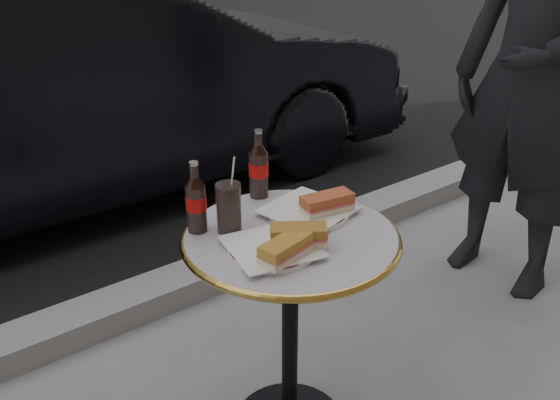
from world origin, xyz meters
TOP-DOWN VIEW (x-y plane):
  - curb at (0.00, 0.90)m, footprint 40.00×0.20m
  - bistro_table at (0.00, 0.00)m, footprint 0.62×0.62m
  - plate_left at (-0.10, -0.04)m, footprint 0.31×0.31m
  - plate_right at (0.12, 0.07)m, footprint 0.26×0.26m
  - sandwich_left_a at (-0.11, -0.12)m, footprint 0.16×0.10m
  - sandwich_left_b at (-0.04, -0.08)m, footprint 0.16×0.14m
  - sandwich_right at (0.15, 0.02)m, footprint 0.17×0.10m
  - cola_bottle_left at (-0.20, 0.18)m, footprint 0.08×0.08m
  - cola_bottle_right at (0.08, 0.26)m, footprint 0.07×0.07m
  - cola_glass at (-0.13, 0.12)m, footprint 0.08×0.08m
  - parked_car at (0.28, 2.20)m, footprint 1.35×3.87m
  - pedestrian at (1.37, 0.15)m, footprint 0.52×0.73m

SIDE VIEW (x-z plane):
  - curb at x=0.00m, z-range -0.01..0.11m
  - bistro_table at x=0.00m, z-range 0.00..0.73m
  - parked_car at x=0.28m, z-range 0.00..1.27m
  - plate_left at x=-0.10m, z-range 0.73..0.75m
  - plate_right at x=0.12m, z-range 0.73..0.75m
  - sandwich_left_a at x=-0.11m, z-range 0.75..0.80m
  - sandwich_left_b at x=-0.04m, z-range 0.75..0.80m
  - sandwich_right at x=0.15m, z-range 0.75..0.80m
  - cola_glass at x=-0.13m, z-range 0.73..0.88m
  - cola_bottle_left at x=-0.20m, z-range 0.73..0.94m
  - cola_bottle_right at x=0.08m, z-range 0.73..0.95m
  - pedestrian at x=1.37m, z-range 0.00..1.86m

